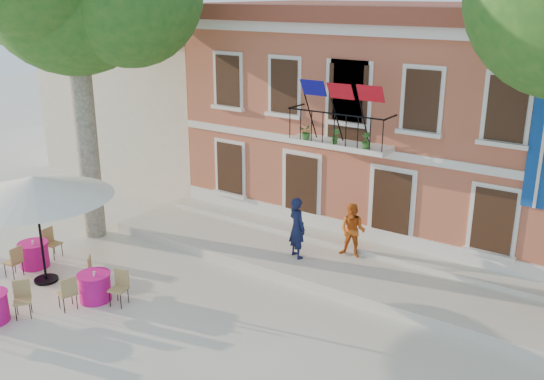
{
  "coord_description": "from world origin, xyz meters",
  "views": [
    {
      "loc": [
        10.37,
        -10.29,
        7.92
      ],
      "look_at": [
        0.91,
        3.5,
        2.4
      ],
      "focal_mm": 40.0,
      "sensor_mm": 36.0,
      "label": 1
    }
  ],
  "objects": [
    {
      "name": "pedestrian_navy",
      "position": [
        1.54,
        3.9,
        1.23
      ],
      "size": [
        0.81,
        0.69,
        1.87
      ],
      "primitive_type": "imported",
      "rotation": [
        0.0,
        0.0,
        2.71
      ],
      "color": "#101638",
      "rests_on": "terrace"
    },
    {
      "name": "ground",
      "position": [
        0.0,
        0.0,
        0.0
      ],
      "size": [
        90.0,
        90.0,
        0.0
      ],
      "primitive_type": "plane",
      "color": "beige",
      "rests_on": "ground"
    },
    {
      "name": "terrace",
      "position": [
        2.0,
        4.4,
        0.15
      ],
      "size": [
        14.0,
        3.4,
        0.3
      ],
      "primitive_type": "cube",
      "color": "silver",
      "rests_on": "ground"
    },
    {
      "name": "neighbor_west",
      "position": [
        -9.5,
        11.0,
        3.22
      ],
      "size": [
        9.4,
        9.4,
        6.4
      ],
      "color": "beige",
      "rests_on": "ground"
    },
    {
      "name": "main_building",
      "position": [
        2.0,
        9.99,
        3.78
      ],
      "size": [
        13.5,
        9.59,
        7.5
      ],
      "color": "#AD5A3E",
      "rests_on": "ground"
    },
    {
      "name": "patio_umbrella",
      "position": [
        -3.83,
        -1.03,
        2.82
      ],
      "size": [
        4.22,
        4.22,
        3.14
      ],
      "color": "black",
      "rests_on": "ground"
    },
    {
      "name": "cafe_table_1",
      "position": [
        -1.77,
        -0.97,
        0.43
      ],
      "size": [
        1.8,
        1.82,
        0.95
      ],
      "color": "#CB1382",
      "rests_on": "ground"
    },
    {
      "name": "pedestrian_orange",
      "position": [
        2.89,
        4.86,
        1.12
      ],
      "size": [
        0.88,
        0.73,
        1.65
      ],
      "primitive_type": "imported",
      "rotation": [
        0.0,
        0.0,
        0.14
      ],
      "color": "#CD5B18",
      "rests_on": "terrace"
    },
    {
      "name": "cafe_table_3",
      "position": [
        -4.93,
        -0.61,
        0.42
      ],
      "size": [
        0.9,
        1.96,
        0.95
      ],
      "color": "#CB1382",
      "rests_on": "ground"
    }
  ]
}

